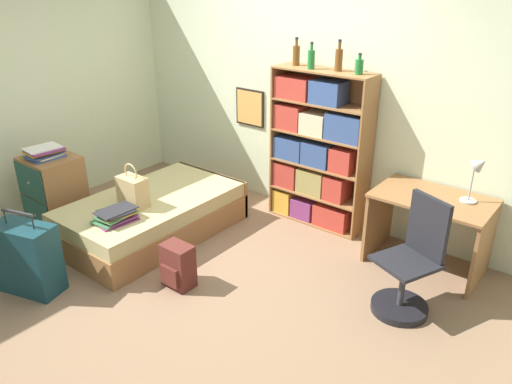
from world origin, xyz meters
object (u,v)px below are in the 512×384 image
(magazine_pile_on_dresser, at_px, (45,152))
(handbag, at_px, (133,191))
(desk_lamp, at_px, (478,171))
(bed, at_px, (154,215))
(backpack, at_px, (178,266))
(bottle_green, at_px, (296,55))
(bookcase, at_px, (316,153))
(dresser, at_px, (54,192))
(desk, at_px, (430,220))
(bottle_blue, at_px, (359,66))
(book_stack_on_bed, at_px, (116,215))
(suitcase, at_px, (27,258))
(bottle_clear, at_px, (339,59))
(desk_chair, at_px, (409,275))
(bottle_brown, at_px, (311,59))

(magazine_pile_on_dresser, bearing_deg, handbag, 15.87)
(handbag, xyz_separation_m, desk_lamp, (2.70, 1.46, 0.42))
(bed, relative_size, backpack, 4.59)
(magazine_pile_on_dresser, bearing_deg, bottle_green, 45.80)
(bookcase, bearing_deg, dresser, -139.31)
(desk, distance_m, backpack, 2.27)
(dresser, distance_m, bottle_blue, 3.34)
(book_stack_on_bed, bearing_deg, magazine_pile_on_dresser, 178.75)
(suitcase, height_order, dresser, dresser)
(handbag, xyz_separation_m, bottle_clear, (1.28, 1.55, 1.17))
(desk_chair, distance_m, backpack, 1.91)
(bed, height_order, magazine_pile_on_dresser, magazine_pile_on_dresser)
(book_stack_on_bed, xyz_separation_m, desk_chair, (2.40, 0.96, -0.15))
(bottle_green, relative_size, bottle_blue, 1.44)
(dresser, height_order, magazine_pile_on_dresser, magazine_pile_on_dresser)
(bottle_clear, height_order, bottle_blue, bottle_clear)
(bottle_green, bearing_deg, book_stack_on_bed, -109.57)
(bed, bearing_deg, backpack, -29.59)
(bottle_blue, bearing_deg, magazine_pile_on_dresser, -144.06)
(desk_chair, bearing_deg, bottle_blue, 139.30)
(book_stack_on_bed, relative_size, backpack, 0.98)
(magazine_pile_on_dresser, xyz_separation_m, bottle_brown, (2.02, 1.77, 0.91))
(dresser, distance_m, desk_chair, 3.63)
(desk, height_order, desk_lamp, desk_lamp)
(dresser, relative_size, bottle_brown, 3.01)
(bottle_clear, xyz_separation_m, desk_lamp, (1.43, -0.09, -0.75))
(desk_lamp, bearing_deg, backpack, -136.98)
(suitcase, height_order, bookcase, bookcase)
(bottle_brown, xyz_separation_m, desk_chair, (1.52, -0.83, -1.41))
(suitcase, relative_size, bottle_brown, 2.92)
(book_stack_on_bed, xyz_separation_m, backpack, (0.73, 0.05, -0.28))
(handbag, xyz_separation_m, magazine_pile_on_dresser, (-1.00, -0.28, 0.25))
(desk, bearing_deg, bottle_green, 173.54)
(book_stack_on_bed, height_order, bottle_brown, bottle_brown)
(bottle_blue, bearing_deg, bed, -139.88)
(magazine_pile_on_dresser, relative_size, desk_chair, 0.40)
(handbag, bearing_deg, bottle_clear, 50.54)
(magazine_pile_on_dresser, relative_size, backpack, 0.97)
(bottle_clear, relative_size, desk_chair, 0.30)
(bottle_blue, xyz_separation_m, desk_chair, (1.03, -0.88, -1.39))
(magazine_pile_on_dresser, xyz_separation_m, desk_lamp, (3.70, 1.75, 0.17))
(book_stack_on_bed, xyz_separation_m, bottle_blue, (1.38, 1.84, 1.24))
(bottle_clear, height_order, desk_lamp, bottle_clear)
(desk_lamp, relative_size, backpack, 1.11)
(bottle_green, height_order, desk_chair, bottle_green)
(bottle_blue, bearing_deg, bookcase, -178.95)
(bottle_blue, relative_size, desk_lamp, 0.44)
(bottle_brown, height_order, bottle_blue, bottle_brown)
(bed, xyz_separation_m, bottle_green, (0.81, 1.31, 1.53))
(bottle_green, distance_m, desk, 2.06)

